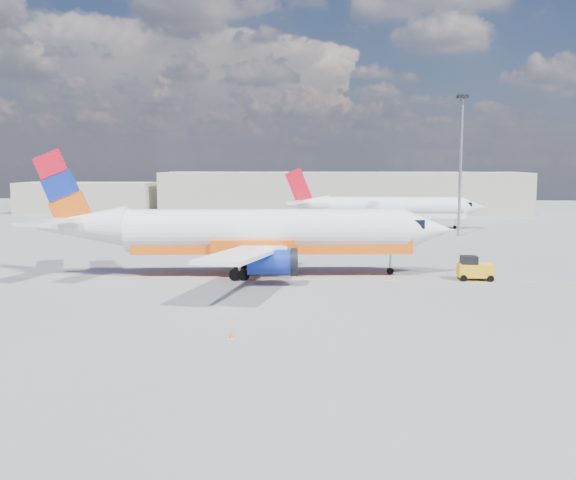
# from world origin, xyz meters

# --- Properties ---
(ground) EXTENTS (240.00, 240.00, 0.00)m
(ground) POSITION_xyz_m (0.00, 0.00, 0.00)
(ground) COLOR slate
(ground) RESTS_ON ground
(taxi_line) EXTENTS (70.00, 0.15, 0.01)m
(taxi_line) POSITION_xyz_m (0.00, 3.00, 0.01)
(taxi_line) COLOR gold
(taxi_line) RESTS_ON ground
(terminal_main) EXTENTS (70.00, 14.00, 8.00)m
(terminal_main) POSITION_xyz_m (5.00, 75.00, 4.00)
(terminal_main) COLOR #AFAA97
(terminal_main) RESTS_ON ground
(terminal_annex) EXTENTS (26.00, 10.00, 6.00)m
(terminal_annex) POSITION_xyz_m (-45.00, 72.00, 3.00)
(terminal_annex) COLOR #AFAA97
(terminal_annex) RESTS_ON ground
(main_jet) EXTENTS (37.14, 29.28, 11.26)m
(main_jet) POSITION_xyz_m (-4.42, 4.91, 3.75)
(main_jet) COLOR white
(main_jet) RESTS_ON ground
(second_jet) EXTENTS (30.18, 23.90, 9.15)m
(second_jet) POSITION_xyz_m (11.29, 46.11, 3.05)
(second_jet) COLOR white
(second_jet) RESTS_ON ground
(gse_tug) EXTENTS (2.92, 1.82, 2.06)m
(gse_tug) POSITION_xyz_m (14.71, 3.67, 0.98)
(gse_tug) COLOR black
(gse_tug) RESTS_ON ground
(traffic_cone) EXTENTS (0.34, 0.34, 0.48)m
(traffic_cone) POSITION_xyz_m (-3.24, -15.78, 0.23)
(traffic_cone) COLOR white
(traffic_cone) RESTS_ON ground
(floodlight_mast) EXTENTS (1.38, 1.38, 18.84)m
(floodlight_mast) POSITION_xyz_m (19.94, 36.75, 11.29)
(floodlight_mast) COLOR #9D9DA5
(floodlight_mast) RESTS_ON ground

